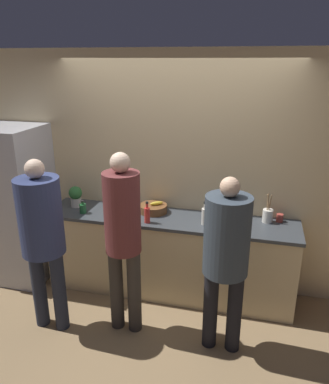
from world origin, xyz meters
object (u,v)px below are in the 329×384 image
(potted_plant, at_px, (76,196))
(bottle_green, at_px, (83,208))
(bottle_clear, at_px, (205,216))
(person_right, at_px, (226,250))
(person_left, at_px, (42,230))
(cup_red, at_px, (280,218))
(utensil_crock, at_px, (268,215))
(fruit_bowl, at_px, (153,208))
(refrigerator, at_px, (16,204))
(bottle_red, at_px, (147,214))
(person_center, at_px, (123,231))

(potted_plant, bearing_deg, bottle_green, -44.14)
(bottle_clear, bearing_deg, potted_plant, 175.39)
(person_right, xyz_separation_m, potted_plant, (-1.76, 0.77, 0.05))
(person_left, bearing_deg, cup_red, 26.27)
(person_right, xyz_separation_m, utensil_crock, (0.34, 0.87, -0.01))
(person_right, height_order, utensil_crock, person_right)
(person_right, bearing_deg, bottle_clear, 112.93)
(fruit_bowl, distance_m, bottle_clear, 0.62)
(potted_plant, bearing_deg, refrigerator, -170.92)
(person_left, bearing_deg, bottle_red, 40.69)
(bottle_red, height_order, cup_red, bottle_red)
(potted_plant, bearing_deg, person_right, -23.67)
(bottle_green, distance_m, bottle_clear, 1.33)
(person_center, distance_m, bottle_green, 0.90)
(bottle_red, bearing_deg, cup_red, 15.40)
(person_center, distance_m, fruit_bowl, 0.81)
(person_center, distance_m, cup_red, 1.64)
(utensil_crock, xyz_separation_m, bottle_clear, (-0.62, -0.22, 0.02))
(person_right, relative_size, bottle_red, 7.11)
(bottle_green, bearing_deg, potted_plant, 135.86)
(utensil_crock, xyz_separation_m, bottle_red, (-1.19, -0.32, 0.01))
(refrigerator, relative_size, cup_red, 22.25)
(person_center, relative_size, cup_red, 21.70)
(person_center, height_order, bottle_clear, person_center)
(bottle_red, relative_size, cup_red, 2.82)
(fruit_bowl, height_order, cup_red, fruit_bowl)
(person_center, height_order, bottle_green, person_center)
(fruit_bowl, height_order, bottle_red, bottle_red)
(bottle_clear, relative_size, cup_red, 3.02)
(person_right, bearing_deg, potted_plant, 156.33)
(refrigerator, height_order, cup_red, refrigerator)
(refrigerator, bearing_deg, person_right, -14.88)
(bottle_clear, bearing_deg, fruit_bowl, 163.21)
(cup_red, bearing_deg, potted_plant, -176.40)
(refrigerator, bearing_deg, bottle_clear, -0.15)
(refrigerator, distance_m, cup_red, 2.95)
(utensil_crock, bearing_deg, refrigerator, -175.73)
(bottle_green, relative_size, cup_red, 1.77)
(bottle_green, bearing_deg, person_right, -21.10)
(person_left, height_order, person_right, person_left)
(refrigerator, height_order, fruit_bowl, refrigerator)
(person_center, distance_m, potted_plant, 1.12)
(bottle_green, distance_m, cup_red, 2.09)
(person_right, distance_m, cup_red, 1.02)
(cup_red, bearing_deg, fruit_bowl, -176.52)
(fruit_bowl, bearing_deg, person_left, -128.81)
(utensil_crock, xyz_separation_m, potted_plant, (-2.10, -0.10, 0.05))
(person_left, xyz_separation_m, bottle_green, (0.03, 0.74, -0.08))
(person_left, distance_m, bottle_red, 1.04)
(bottle_clear, bearing_deg, person_left, -150.31)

